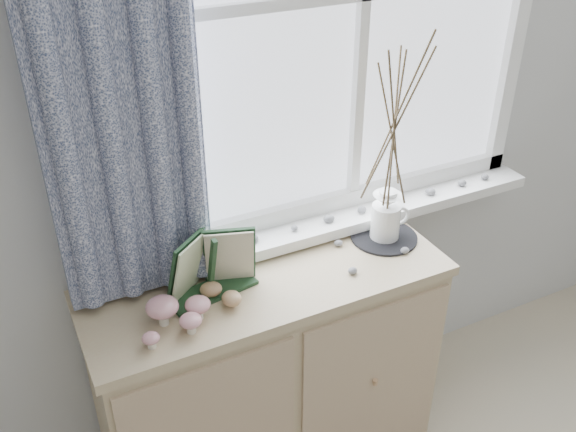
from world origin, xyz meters
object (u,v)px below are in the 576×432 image
object	(u,v)px
botanical_book	(214,268)
sideboard	(270,375)
twig_pitcher	(395,122)
toadstool_cluster	(175,312)

from	to	relation	value
botanical_book	sideboard	bearing A→B (deg)	-5.57
botanical_book	twig_pitcher	distance (m)	0.73
botanical_book	twig_pitcher	xyz separation A→B (m)	(0.65, 0.05, 0.33)
sideboard	twig_pitcher	distance (m)	0.99
sideboard	toadstool_cluster	size ratio (longest dim) A/B	5.36
botanical_book	twig_pitcher	bearing A→B (deg)	-5.47
twig_pitcher	sideboard	bearing A→B (deg)	-156.18
toadstool_cluster	twig_pitcher	distance (m)	0.90
toadstool_cluster	twig_pitcher	bearing A→B (deg)	8.52
sideboard	twig_pitcher	bearing A→B (deg)	4.42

